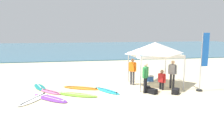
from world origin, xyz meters
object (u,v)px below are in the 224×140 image
surfboard_teal (40,87)px  person_red (162,79)px  gear_bag_on_sand (147,89)px  surfboard_lime (77,95)px  surfboard_cyan (107,91)px  gear_bag_by_pole (175,91)px  person_green (145,76)px  cooler_box (149,78)px  canopy_tent (155,48)px  surfboard_purple (50,98)px  person_orange (132,70)px  gear_bag_near_tent (152,91)px  person_grey (172,72)px  surfboard_orange (81,88)px  surfboard_white (34,99)px  banner_flag (203,64)px  surfboard_pink (50,91)px

surfboard_teal → person_red: size_ratio=1.71×
gear_bag_on_sand → surfboard_lime: bearing=-179.6°
surfboard_cyan → gear_bag_by_pole: (3.66, -1.20, 0.10)m
surfboard_teal → person_green: bearing=-21.4°
gear_bag_by_pole → cooler_box: size_ratio=1.20×
canopy_tent → surfboard_cyan: (-3.18, -0.89, -2.35)m
surfboard_purple → person_orange: 5.54m
surfboard_lime → person_red: bearing=3.1°
cooler_box → gear_bag_near_tent: bearing=-107.5°
person_orange → gear_bag_by_pole: bearing=-54.2°
person_grey → surfboard_cyan: bearing=179.3°
surfboard_orange → person_grey: bearing=-10.3°
surfboard_cyan → surfboard_purple: same height
surfboard_white → gear_bag_by_pole: gear_bag_by_pole is taller
surfboard_teal → surfboard_purple: bearing=-72.3°
surfboard_white → surfboard_purple: 0.83m
banner_flag → gear_bag_by_pole: banner_flag is taller
surfboard_orange → gear_bag_near_tent: bearing=-25.8°
gear_bag_by_pole → surfboard_lime: bearing=172.6°
surfboard_lime → gear_bag_by_pole: (5.42, -0.70, 0.10)m
surfboard_cyan → cooler_box: bearing=31.8°
person_grey → cooler_box: bearing=107.7°
surfboard_lime → person_green: size_ratio=1.41×
surfboard_orange → surfboard_white: (-2.53, -1.82, 0.00)m
surfboard_white → person_orange: 6.29m
surfboard_lime → person_red: person_red is taller
surfboard_teal → person_grey: 8.15m
surfboard_cyan → cooler_box: 3.90m
person_green → cooler_box: (1.26, 2.77, -0.79)m
surfboard_teal → surfboard_pink: bearing=-59.5°
person_orange → cooler_box: bearing=27.7°
surfboard_lime → person_orange: bearing=26.2°
surfboard_orange → surfboard_cyan: (1.43, -0.93, 0.00)m
surfboard_white → person_grey: bearing=6.0°
cooler_box → surfboard_teal: bearing=-176.6°
surfboard_pink → cooler_box: (6.56, 1.61, 0.16)m
gear_bag_near_tent → gear_bag_by_pole: size_ratio=1.00×
banner_flag → gear_bag_on_sand: bearing=171.7°
cooler_box → surfboard_cyan: bearing=-148.2°
surfboard_lime → cooler_box: (5.07, 2.54, 0.16)m
surfboard_cyan → surfboard_teal: bearing=157.7°
surfboard_orange → surfboard_cyan: same height
surfboard_orange → surfboard_lime: bearing=-103.0°
surfboard_orange → person_orange: size_ratio=1.40×
surfboard_white → gear_bag_near_tent: bearing=-0.2°
banner_flag → surfboard_white: bearing=179.8°
surfboard_orange → cooler_box: (4.74, 1.12, 0.16)m
surfboard_teal → person_grey: bearing=-11.9°
surfboard_lime → surfboard_purple: size_ratio=1.07×
person_grey → person_red: (-0.74, -0.17, -0.33)m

